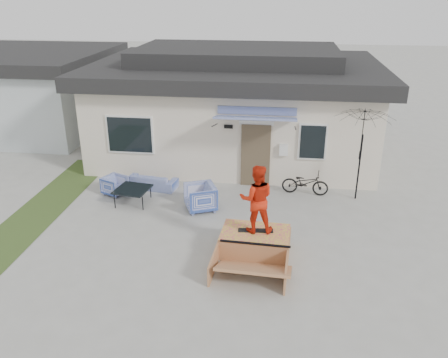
# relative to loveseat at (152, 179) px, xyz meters

# --- Properties ---
(ground) EXTENTS (90.00, 90.00, 0.00)m
(ground) POSITION_rel_loveseat_xyz_m (2.35, -3.81, -0.32)
(ground) COLOR gray
(ground) RESTS_ON ground
(grass_strip) EXTENTS (1.40, 8.00, 0.01)m
(grass_strip) POSITION_rel_loveseat_xyz_m (-2.85, -1.81, -0.32)
(grass_strip) COLOR #2E421C
(grass_strip) RESTS_ON ground
(house) EXTENTS (10.80, 8.49, 4.10)m
(house) POSITION_rel_loveseat_xyz_m (2.35, 4.18, 1.62)
(house) COLOR beige
(house) RESTS_ON ground
(neighbor_house) EXTENTS (8.60, 7.60, 3.50)m
(neighbor_house) POSITION_rel_loveseat_xyz_m (-8.15, 6.19, 1.46)
(neighbor_house) COLOR #B1BCC0
(neighbor_house) RESTS_ON ground
(loveseat) EXTENTS (1.70, 0.72, 0.64)m
(loveseat) POSITION_rel_loveseat_xyz_m (0.00, 0.00, 0.00)
(loveseat) COLOR #213D93
(loveseat) RESTS_ON ground
(armchair_left) EXTENTS (0.81, 0.84, 0.66)m
(armchair_left) POSITION_rel_loveseat_xyz_m (-1.05, -0.62, 0.01)
(armchair_left) COLOR #213D93
(armchair_left) RESTS_ON ground
(armchair_right) EXTENTS (1.07, 1.09, 0.87)m
(armchair_right) POSITION_rel_loveseat_xyz_m (1.86, -1.37, 0.11)
(armchair_right) COLOR #213D93
(armchair_right) RESTS_ON ground
(coffee_table) EXTENTS (1.11, 1.11, 0.48)m
(coffee_table) POSITION_rel_loveseat_xyz_m (-0.27, -1.18, -0.08)
(coffee_table) COLOR black
(coffee_table) RESTS_ON ground
(bicycle) EXTENTS (1.52, 0.67, 0.94)m
(bicycle) POSITION_rel_loveseat_xyz_m (4.98, 0.15, 0.15)
(bicycle) COLOR black
(bicycle) RESTS_ON ground
(patio_umbrella) EXTENTS (2.11, 2.01, 2.20)m
(patio_umbrella) POSITION_rel_loveseat_xyz_m (6.56, -0.00, 1.43)
(patio_umbrella) COLOR black
(patio_umbrella) RESTS_ON ground
(skate_ramp) EXTENTS (1.80, 2.32, 0.56)m
(skate_ramp) POSITION_rel_loveseat_xyz_m (3.63, -3.53, -0.04)
(skate_ramp) COLOR #A06840
(skate_ramp) RESTS_ON ground
(skateboard) EXTENTS (0.88, 0.29, 0.05)m
(skateboard) POSITION_rel_loveseat_xyz_m (3.63, -3.47, 0.26)
(skateboard) COLOR black
(skateboard) RESTS_ON skate_ramp
(skater) EXTENTS (0.91, 0.74, 1.73)m
(skater) POSITION_rel_loveseat_xyz_m (3.63, -3.47, 1.16)
(skater) COLOR red
(skater) RESTS_ON skateboard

